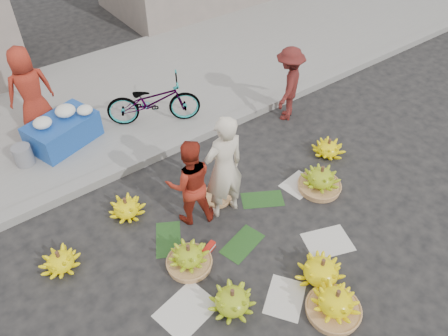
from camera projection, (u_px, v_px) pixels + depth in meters
ground at (239, 232)px, 6.36m from camera, size 80.00×80.00×0.00m
curb at (162, 151)px, 7.62m from camera, size 40.00×0.25×0.15m
sidewalk at (109, 99)px, 8.89m from camera, size 40.00×4.00×0.12m
newspaper_scatter at (276, 269)px, 5.88m from camera, size 3.20×1.80×0.00m
banana_leaves at (226, 227)px, 6.43m from camera, size 2.00×1.00×0.00m
banana_bunch_0 at (189, 257)px, 5.81m from camera, size 0.64×0.64×0.42m
banana_bunch_1 at (232, 300)px, 5.34m from camera, size 0.63×0.63×0.37m
banana_bunch_2 at (335, 303)px, 5.27m from camera, size 0.66×0.66×0.46m
banana_bunch_3 at (321, 270)px, 5.65m from camera, size 0.79×0.79×0.39m
banana_bunch_4 at (321, 179)px, 6.90m from camera, size 0.67×0.67×0.46m
banana_bunch_5 at (328, 148)px, 7.58m from camera, size 0.66×0.66×0.34m
banana_bunch_6 at (60, 261)px, 5.81m from camera, size 0.58×0.58×0.32m
banana_bunch_7 at (126, 207)px, 6.53m from camera, size 0.61×0.61×0.33m
basket_spare at (217, 197)px, 6.85m from camera, size 0.50×0.50×0.05m
incense_stack at (208, 249)px, 6.06m from camera, size 0.26×0.16×0.10m
vendor_cream at (224, 168)px, 6.11m from camera, size 0.65×0.45×1.73m
vendor_red at (190, 183)px, 6.11m from camera, size 0.84×0.75×1.41m
man_striped at (288, 84)px, 8.06m from camera, size 1.07×0.97×1.44m
flower_table at (63, 129)px, 7.56m from camera, size 1.31×1.04×0.67m
grey_bucket at (23, 155)px, 7.20m from camera, size 0.31×0.31×0.35m
flower_vendor at (30, 90)px, 7.54m from camera, size 0.79×0.53×1.58m
bicycle at (153, 101)px, 7.92m from camera, size 1.32×1.78×0.89m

